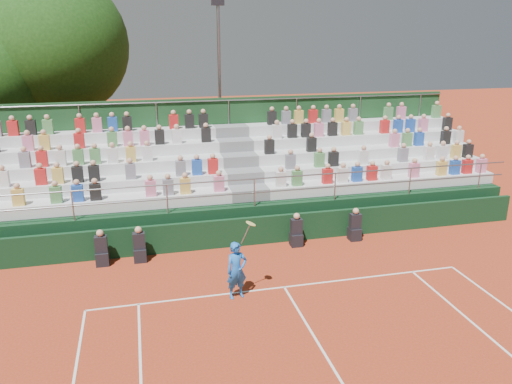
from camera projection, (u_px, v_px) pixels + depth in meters
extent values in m
plane|color=#A5371B|center=(284.00, 287.00, 14.40)|extent=(90.00, 90.00, 0.00)
cube|color=white|center=(284.00, 287.00, 14.39)|extent=(11.00, 0.06, 0.01)
cube|color=white|center=(324.00, 353.00, 11.43)|extent=(0.06, 6.40, 0.01)
cube|color=black|center=(258.00, 230.00, 17.21)|extent=(20.00, 0.15, 1.00)
cube|color=black|center=(102.00, 258.00, 15.73)|extent=(0.40, 0.40, 0.44)
cube|color=black|center=(101.00, 244.00, 15.58)|extent=(0.38, 0.25, 0.55)
sphere|color=tan|center=(100.00, 233.00, 15.46)|extent=(0.22, 0.22, 0.22)
cube|color=black|center=(140.00, 255.00, 15.98)|extent=(0.40, 0.40, 0.44)
cube|color=black|center=(139.00, 241.00, 15.84)|extent=(0.38, 0.25, 0.55)
sphere|color=tan|center=(138.00, 230.00, 15.72)|extent=(0.22, 0.22, 0.22)
cube|color=black|center=(296.00, 240.00, 17.15)|extent=(0.40, 0.40, 0.44)
cube|color=black|center=(296.00, 227.00, 17.00)|extent=(0.38, 0.25, 0.55)
sphere|color=tan|center=(297.00, 216.00, 16.89)|extent=(0.22, 0.22, 0.22)
cube|color=black|center=(354.00, 234.00, 17.63)|extent=(0.40, 0.40, 0.44)
cube|color=black|center=(355.00, 221.00, 17.49)|extent=(0.38, 0.25, 0.55)
sphere|color=tan|center=(356.00, 211.00, 17.37)|extent=(0.22, 0.22, 0.22)
cube|color=black|center=(240.00, 200.00, 20.05)|extent=(20.00, 5.20, 1.20)
cube|color=silver|center=(97.00, 204.00, 17.06)|extent=(9.30, 0.85, 0.42)
cube|color=silver|center=(382.00, 183.00, 19.44)|extent=(9.30, 0.85, 0.42)
cube|color=slate|center=(249.00, 193.00, 18.25)|extent=(1.40, 0.85, 0.42)
cube|color=silver|center=(97.00, 185.00, 17.72)|extent=(9.30, 0.85, 0.42)
cube|color=silver|center=(373.00, 167.00, 20.10)|extent=(9.30, 0.85, 0.42)
cube|color=slate|center=(244.00, 176.00, 18.91)|extent=(1.40, 0.85, 0.42)
cube|color=silver|center=(97.00, 168.00, 18.38)|extent=(9.30, 0.85, 0.42)
cube|color=silver|center=(365.00, 152.00, 20.75)|extent=(9.30, 0.85, 0.42)
cube|color=slate|center=(239.00, 160.00, 19.56)|extent=(1.40, 0.85, 0.42)
cube|color=silver|center=(98.00, 152.00, 19.03)|extent=(9.30, 0.85, 0.42)
cube|color=silver|center=(357.00, 138.00, 21.41)|extent=(9.30, 0.85, 0.42)
cube|color=slate|center=(235.00, 145.00, 20.22)|extent=(1.40, 0.85, 0.42)
cube|color=silver|center=(98.00, 137.00, 19.69)|extent=(9.30, 0.85, 0.42)
cube|color=silver|center=(349.00, 125.00, 22.07)|extent=(9.30, 0.85, 0.42)
cube|color=slate|center=(231.00, 131.00, 20.88)|extent=(1.40, 0.85, 0.42)
cube|color=#194320|center=(229.00, 149.00, 21.64)|extent=(20.00, 0.12, 4.40)
cylinder|color=gray|center=(254.00, 179.00, 17.20)|extent=(20.00, 0.05, 0.05)
cylinder|color=gray|center=(228.00, 100.00, 20.91)|extent=(20.00, 0.05, 0.05)
cube|color=gold|center=(18.00, 197.00, 16.24)|extent=(0.36, 0.24, 0.56)
cube|color=#4C8C4C|center=(56.00, 195.00, 16.50)|extent=(0.36, 0.24, 0.56)
cube|color=#1E4CB2|center=(78.00, 193.00, 16.65)|extent=(0.36, 0.24, 0.56)
cube|color=black|center=(96.00, 192.00, 16.77)|extent=(0.36, 0.24, 0.56)
cube|color=pink|center=(151.00, 188.00, 17.18)|extent=(0.36, 0.24, 0.56)
cube|color=slate|center=(168.00, 187.00, 17.31)|extent=(0.36, 0.24, 0.56)
cube|color=gold|center=(185.00, 186.00, 17.44)|extent=(0.36, 0.24, 0.56)
cube|color=pink|center=(219.00, 183.00, 17.71)|extent=(0.36, 0.24, 0.56)
cube|color=silver|center=(3.00, 179.00, 16.77)|extent=(0.36, 0.24, 0.56)
cube|color=red|center=(41.00, 177.00, 17.03)|extent=(0.36, 0.24, 0.56)
cube|color=gold|center=(58.00, 176.00, 17.15)|extent=(0.36, 0.24, 0.56)
cube|color=black|center=(78.00, 174.00, 17.30)|extent=(0.36, 0.24, 0.56)
cube|color=black|center=(94.00, 173.00, 17.42)|extent=(0.36, 0.24, 0.56)
cube|color=slate|center=(131.00, 171.00, 17.70)|extent=(0.36, 0.24, 0.56)
cube|color=slate|center=(181.00, 168.00, 18.09)|extent=(0.36, 0.24, 0.56)
cube|color=#1E4CB2|center=(197.00, 167.00, 18.22)|extent=(0.36, 0.24, 0.56)
cube|color=red|center=(213.00, 166.00, 18.35)|extent=(0.36, 0.24, 0.56)
cube|color=slate|center=(25.00, 160.00, 17.56)|extent=(0.36, 0.24, 0.56)
cube|color=red|center=(42.00, 159.00, 17.68)|extent=(0.36, 0.24, 0.56)
cube|color=silver|center=(61.00, 158.00, 17.82)|extent=(0.36, 0.24, 0.56)
cube|color=#4C8C4C|center=(78.00, 157.00, 17.95)|extent=(0.36, 0.24, 0.56)
cube|color=#4C8C4C|center=(95.00, 156.00, 18.08)|extent=(0.36, 0.24, 0.56)
cube|color=silver|center=(113.00, 155.00, 18.22)|extent=(0.36, 0.24, 0.56)
cube|color=gold|center=(131.00, 154.00, 18.36)|extent=(0.36, 0.24, 0.56)
cube|color=silver|center=(147.00, 153.00, 18.50)|extent=(0.36, 0.24, 0.56)
cube|color=pink|center=(28.00, 143.00, 18.22)|extent=(0.36, 0.24, 0.56)
cube|color=gold|center=(45.00, 142.00, 18.34)|extent=(0.36, 0.24, 0.56)
cube|color=red|center=(79.00, 141.00, 18.61)|extent=(0.36, 0.24, 0.56)
cube|color=#4C8C4C|center=(112.00, 139.00, 18.88)|extent=(0.36, 0.24, 0.56)
cube|color=pink|center=(128.00, 138.00, 19.01)|extent=(0.36, 0.24, 0.56)
cube|color=pink|center=(145.00, 138.00, 19.14)|extent=(0.36, 0.24, 0.56)
cube|color=black|center=(160.00, 137.00, 19.27)|extent=(0.36, 0.24, 0.56)
cube|color=silver|center=(177.00, 136.00, 19.42)|extent=(0.36, 0.24, 0.56)
cube|color=black|center=(206.00, 135.00, 19.67)|extent=(0.36, 0.24, 0.56)
cube|color=red|center=(13.00, 128.00, 18.74)|extent=(0.36, 0.24, 0.56)
cube|color=black|center=(31.00, 128.00, 18.88)|extent=(0.36, 0.24, 0.56)
cube|color=#4C8C4C|center=(48.00, 127.00, 19.01)|extent=(0.36, 0.24, 0.56)
cube|color=red|center=(80.00, 126.00, 19.27)|extent=(0.36, 0.24, 0.56)
cube|color=pink|center=(97.00, 125.00, 19.41)|extent=(0.36, 0.24, 0.56)
cube|color=#1E4CB2|center=(113.00, 124.00, 19.54)|extent=(0.36, 0.24, 0.56)
cube|color=black|center=(127.00, 124.00, 19.66)|extent=(0.36, 0.24, 0.56)
cube|color=red|center=(174.00, 122.00, 20.07)|extent=(0.36, 0.24, 0.56)
cube|color=black|center=(189.00, 121.00, 20.21)|extent=(0.36, 0.24, 0.56)
cube|color=black|center=(203.00, 121.00, 20.34)|extent=(0.36, 0.24, 0.56)
cube|color=silver|center=(281.00, 179.00, 18.22)|extent=(0.36, 0.24, 0.56)
cube|color=#4C8C4C|center=(297.00, 178.00, 18.36)|extent=(0.36, 0.24, 0.56)
cube|color=red|center=(327.00, 176.00, 18.62)|extent=(0.36, 0.24, 0.56)
cube|color=silver|center=(343.00, 175.00, 18.76)|extent=(0.36, 0.24, 0.56)
cube|color=#1E4CB2|center=(357.00, 174.00, 18.89)|extent=(0.36, 0.24, 0.56)
cube|color=red|center=(372.00, 173.00, 19.02)|extent=(0.36, 0.24, 0.56)
cube|color=silver|center=(386.00, 172.00, 19.16)|extent=(0.36, 0.24, 0.56)
cube|color=pink|center=(414.00, 170.00, 19.42)|extent=(0.36, 0.24, 0.56)
cube|color=gold|center=(441.00, 168.00, 19.69)|extent=(0.36, 0.24, 0.56)
cube|color=#1E4CB2|center=(455.00, 167.00, 19.82)|extent=(0.36, 0.24, 0.56)
cube|color=red|center=(467.00, 166.00, 19.95)|extent=(0.36, 0.24, 0.56)
cube|color=pink|center=(481.00, 166.00, 20.09)|extent=(0.36, 0.24, 0.56)
cube|color=slate|center=(290.00, 162.00, 19.02)|extent=(0.36, 0.24, 0.56)
cube|color=#4C8C4C|center=(319.00, 160.00, 19.28)|extent=(0.36, 0.24, 0.56)
cube|color=black|center=(333.00, 159.00, 19.40)|extent=(0.36, 0.24, 0.56)
cube|color=silver|center=(363.00, 157.00, 19.68)|extent=(0.36, 0.24, 0.56)
cube|color=slate|center=(403.00, 155.00, 20.07)|extent=(0.36, 0.24, 0.56)
cube|color=silver|center=(429.00, 153.00, 20.33)|extent=(0.36, 0.24, 0.56)
cube|color=silver|center=(442.00, 152.00, 20.47)|extent=(0.36, 0.24, 0.56)
cube|color=gold|center=(456.00, 152.00, 20.61)|extent=(0.36, 0.24, 0.56)
cube|color=black|center=(468.00, 151.00, 20.73)|extent=(0.36, 0.24, 0.56)
cube|color=black|center=(269.00, 147.00, 19.54)|extent=(0.36, 0.24, 0.56)
cube|color=black|center=(311.00, 145.00, 19.93)|extent=(0.36, 0.24, 0.56)
cube|color=pink|center=(394.00, 140.00, 20.73)|extent=(0.36, 0.24, 0.56)
cube|color=#4C8C4C|center=(407.00, 140.00, 20.87)|extent=(0.36, 0.24, 0.56)
cube|color=#1E4CB2|center=(419.00, 139.00, 20.99)|extent=(0.36, 0.24, 0.56)
cube|color=black|center=(445.00, 137.00, 21.27)|extent=(0.36, 0.24, 0.56)
cube|color=silver|center=(458.00, 137.00, 21.41)|extent=(0.36, 0.24, 0.56)
cube|color=silver|center=(277.00, 132.00, 20.32)|extent=(0.36, 0.24, 0.56)
cube|color=black|center=(292.00, 131.00, 20.46)|extent=(0.36, 0.24, 0.56)
cube|color=black|center=(306.00, 130.00, 20.59)|extent=(0.36, 0.24, 0.56)
cube|color=pink|center=(319.00, 130.00, 20.72)|extent=(0.36, 0.24, 0.56)
cube|color=black|center=(332.00, 129.00, 20.85)|extent=(0.36, 0.24, 0.56)
cube|color=gold|center=(346.00, 128.00, 20.99)|extent=(0.36, 0.24, 0.56)
cube|color=#4C8C4C|center=(358.00, 128.00, 21.11)|extent=(0.36, 0.24, 0.56)
cube|color=red|center=(384.00, 127.00, 21.39)|extent=(0.36, 0.24, 0.56)
cube|color=#1E4CB2|center=(398.00, 126.00, 21.53)|extent=(0.36, 0.24, 0.56)
cube|color=#1E4CB2|center=(410.00, 125.00, 21.66)|extent=(0.36, 0.24, 0.56)
cube|color=pink|center=(423.00, 125.00, 21.79)|extent=(0.36, 0.24, 0.56)
cube|color=black|center=(447.00, 124.00, 22.06)|extent=(0.36, 0.24, 0.56)
cube|color=black|center=(272.00, 118.00, 20.98)|extent=(0.36, 0.24, 0.56)
cube|color=slate|center=(286.00, 117.00, 21.12)|extent=(0.36, 0.24, 0.56)
cube|color=gold|center=(299.00, 117.00, 21.24)|extent=(0.36, 0.24, 0.56)
cube|color=red|center=(313.00, 116.00, 21.39)|extent=(0.36, 0.24, 0.56)
cube|color=slate|center=(326.00, 116.00, 21.52)|extent=(0.36, 0.24, 0.56)
cube|color=gold|center=(339.00, 115.00, 21.65)|extent=(0.36, 0.24, 0.56)
cube|color=slate|center=(353.00, 115.00, 21.79)|extent=(0.36, 0.24, 0.56)
cube|color=#4C8C4C|center=(388.00, 113.00, 22.17)|extent=(0.36, 0.24, 0.56)
cube|color=pink|center=(401.00, 113.00, 22.31)|extent=(0.36, 0.24, 0.56)
cube|color=#4C8C4C|center=(436.00, 111.00, 22.71)|extent=(0.36, 0.24, 0.56)
imported|color=blue|center=(237.00, 270.00, 13.63)|extent=(0.66, 0.51, 1.63)
cylinder|color=gray|center=(245.00, 234.00, 13.37)|extent=(0.26, 0.03, 0.51)
cylinder|color=#E5D866|center=(251.00, 224.00, 13.31)|extent=(0.26, 0.28, 0.14)
cylinder|color=#3C2515|center=(3.00, 156.00, 23.23)|extent=(0.50, 0.50, 3.01)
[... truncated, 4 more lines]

